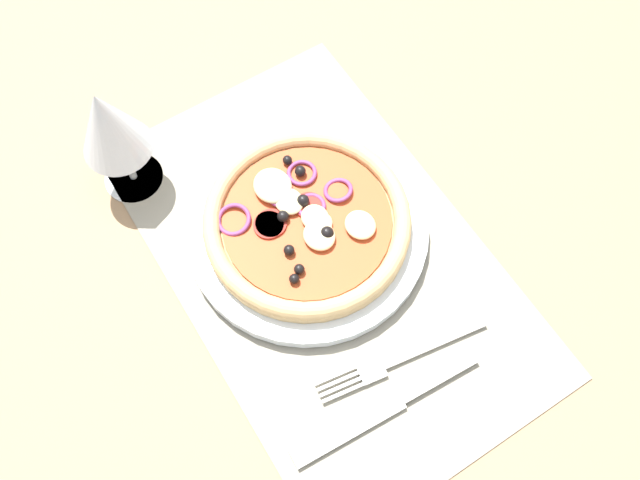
# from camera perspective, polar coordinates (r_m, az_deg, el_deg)

# --- Properties ---
(ground_plane) EXTENTS (1.90, 1.40, 0.02)m
(ground_plane) POSITION_cam_1_polar(r_m,az_deg,el_deg) (0.72, 0.46, -2.02)
(ground_plane) COLOR #9E7A56
(placemat) EXTENTS (0.49, 0.30, 0.00)m
(placemat) POSITION_cam_1_polar(r_m,az_deg,el_deg) (0.71, 0.47, -1.58)
(placemat) COLOR gray
(placemat) RESTS_ON ground_plane
(plate) EXTENTS (0.25, 0.25, 0.01)m
(plate) POSITION_cam_1_polar(r_m,az_deg,el_deg) (0.71, -1.21, 0.88)
(plate) COLOR white
(plate) RESTS_ON placemat
(pizza) EXTENTS (0.21, 0.21, 0.03)m
(pizza) POSITION_cam_1_polar(r_m,az_deg,el_deg) (0.69, -1.28, 1.61)
(pizza) COLOR tan
(pizza) RESTS_ON plate
(fork) EXTENTS (0.04, 0.18, 0.00)m
(fork) POSITION_cam_1_polar(r_m,az_deg,el_deg) (0.67, 6.21, -10.07)
(fork) COLOR silver
(fork) RESTS_ON placemat
(knife) EXTENTS (0.03, 0.20, 0.01)m
(knife) POSITION_cam_1_polar(r_m,az_deg,el_deg) (0.66, 5.46, -13.84)
(knife) COLOR silver
(knife) RESTS_ON placemat
(wine_glass) EXTENTS (0.07, 0.07, 0.15)m
(wine_glass) POSITION_cam_1_polar(r_m,az_deg,el_deg) (0.70, -17.35, 9.13)
(wine_glass) COLOR silver
(wine_glass) RESTS_ON ground_plane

